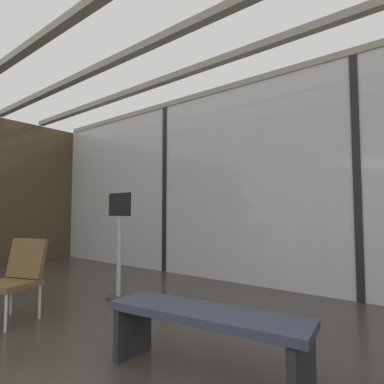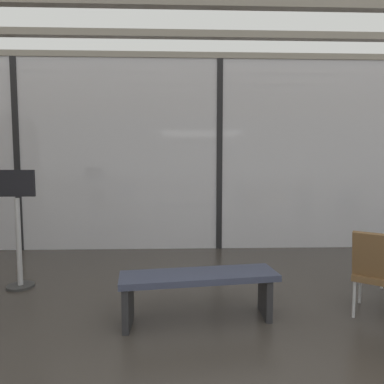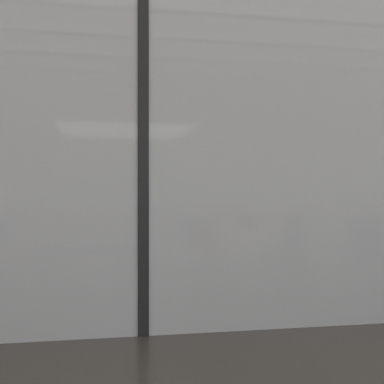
% 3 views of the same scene
% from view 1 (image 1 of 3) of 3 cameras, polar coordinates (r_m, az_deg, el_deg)
% --- Properties ---
extents(glass_curtain_wall, '(14.00, 0.08, 3.32)m').
position_cam_1_polar(glass_curtain_wall, '(4.79, 27.73, 2.60)').
color(glass_curtain_wall, silver).
rests_on(glass_curtain_wall, ground).
extents(window_mullion_0, '(0.10, 0.12, 3.32)m').
position_cam_1_polar(window_mullion_0, '(6.41, -4.71, 0.69)').
color(window_mullion_0, black).
rests_on(window_mullion_0, ground).
extents(window_mullion_1, '(0.10, 0.12, 3.32)m').
position_cam_1_polar(window_mullion_1, '(4.79, 27.73, 2.60)').
color(window_mullion_1, black).
rests_on(window_mullion_1, ground).
extents(parked_airplane, '(12.03, 4.05, 4.05)m').
position_cam_1_polar(parked_airplane, '(10.10, 24.51, 1.47)').
color(parked_airplane, silver).
rests_on(parked_airplane, ground).
extents(lounge_chair_4, '(0.62, 0.65, 0.87)m').
position_cam_1_polar(lounge_chair_4, '(4.06, -29.05, -12.82)').
color(lounge_chair_4, brown).
rests_on(lounge_chair_4, ground).
extents(waiting_bench, '(1.54, 0.59, 0.47)m').
position_cam_1_polar(waiting_bench, '(2.46, 2.31, -22.83)').
color(waiting_bench, '#33384C').
rests_on(waiting_bench, ground).
extents(info_sign, '(0.44, 0.32, 1.44)m').
position_cam_1_polar(info_sign, '(4.53, -13.03, -9.83)').
color(info_sign, '#333333').
rests_on(info_sign, ground).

